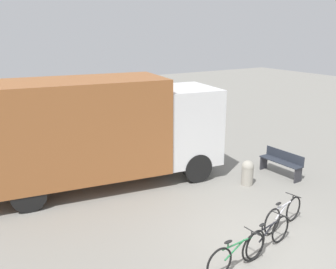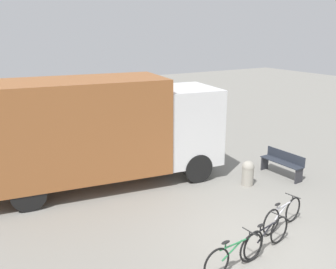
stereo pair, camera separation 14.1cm
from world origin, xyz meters
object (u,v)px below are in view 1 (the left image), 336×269
bollard_near_bench (248,172)px  bicycle_near (237,254)px  bicycle_far (283,214)px  delivery_truck (101,128)px  bicycle_middle (268,236)px  park_bench (282,162)px

bollard_near_bench → bicycle_near: bearing=-135.7°
bollard_near_bench → bicycle_far: bearing=-114.0°
bicycle_near → bicycle_far: size_ratio=1.01×
delivery_truck → bollard_near_bench: size_ratio=9.44×
bollard_near_bench → delivery_truck: bearing=148.4°
bicycle_middle → bollard_near_bench: (2.21, 3.06, 0.08)m
delivery_truck → bicycle_near: 5.93m
delivery_truck → bicycle_far: size_ratio=4.70×
bicycle_far → bollard_near_bench: bearing=55.2°
bicycle_middle → bollard_near_bench: bearing=43.8°
delivery_truck → bicycle_middle: delivery_truck is taller
delivery_truck → bicycle_middle: (1.79, -5.52, -1.53)m
delivery_truck → bicycle_middle: bearing=-64.0°
delivery_truck → bicycle_near: (0.70, -5.69, -1.53)m
park_bench → bollard_near_bench: (-1.59, -0.00, -0.04)m
bicycle_middle → bollard_near_bench: size_ratio=2.01×
park_bench → bollard_near_bench: 1.59m
bicycle_near → bollard_near_bench: bollard_near_bench is taller
bicycle_near → bicycle_middle: 1.10m
bicycle_near → bollard_near_bench: (3.30, 3.22, 0.08)m
park_bench → bicycle_near: size_ratio=0.95×
bicycle_near → bicycle_middle: same height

